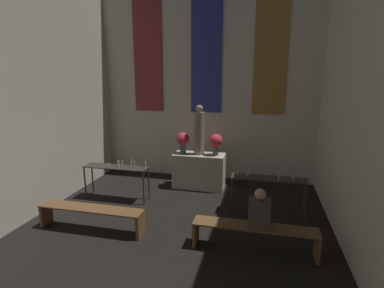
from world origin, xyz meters
TOP-DOWN VIEW (x-y plane):
  - wall_back at (0.00, 11.07)m, footprint 6.27×0.16m
  - altar at (0.00, 10.12)m, footprint 1.34×0.59m
  - statue at (0.00, 10.12)m, footprint 0.26×0.26m
  - flower_vase_left at (-0.44, 10.12)m, footprint 0.34×0.34m
  - flower_vase_right at (0.44, 10.12)m, footprint 0.34×0.34m
  - candle_rack_left at (-1.75, 8.91)m, footprint 1.56×0.39m
  - candle_rack_right at (1.76, 8.91)m, footprint 1.56×0.39m
  - pew_back_left at (-1.53, 7.41)m, footprint 2.08×0.36m
  - pew_back_right at (1.53, 7.41)m, footprint 2.08×0.36m
  - person_seated at (1.60, 7.41)m, footprint 0.36×0.24m

SIDE VIEW (x-z plane):
  - pew_back_left at x=-1.53m, z-range 0.11..0.58m
  - pew_back_right at x=1.53m, z-range 0.11..0.58m
  - altar at x=0.00m, z-range 0.00..0.92m
  - candle_rack_left at x=-1.75m, z-range 0.21..1.21m
  - candle_rack_right at x=1.76m, z-range 0.20..1.22m
  - person_seated at x=1.60m, z-range 0.42..1.08m
  - flower_vase_left at x=-0.44m, z-range 0.99..1.55m
  - flower_vase_right at x=0.44m, z-range 0.99..1.55m
  - statue at x=0.00m, z-range 0.87..2.16m
  - wall_back at x=0.00m, z-range 0.03..6.01m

